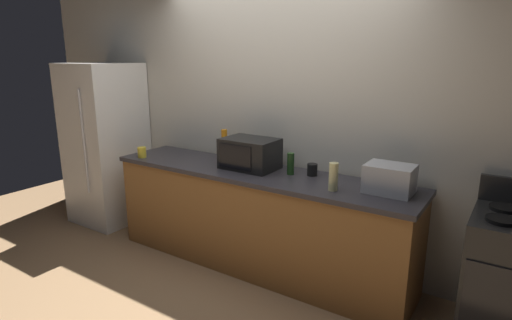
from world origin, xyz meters
The scene contains 11 objects.
ground_plane centered at (0.00, 0.00, 0.00)m, with size 8.00×8.00×0.00m, color #93704C.
back_wall centered at (0.00, 0.81, 1.35)m, with size 6.40×0.10×2.70m, color beige.
counter_run centered at (0.00, 0.40, 0.45)m, with size 2.84×0.64×0.90m.
refrigerator centered at (-2.05, 0.40, 0.90)m, with size 0.72×0.73×1.80m.
microwave centered at (-0.10, 0.45, 1.04)m, with size 0.48×0.35×0.27m.
toaster_oven centered at (1.13, 0.46, 1.01)m, with size 0.34×0.26×0.21m, color #B7BABF.
bottle_vinegar centered at (0.77, 0.28, 1.01)m, with size 0.07×0.07×0.21m, color beige.
bottle_wine centered at (0.30, 0.48, 0.99)m, with size 0.06×0.06×0.19m, color #1E3F19.
bottle_dish_soap centered at (-0.52, 0.63, 1.04)m, with size 0.06×0.06×0.28m, color orange.
mug_black centered at (0.47, 0.55, 0.95)m, with size 0.09×0.09×0.10m, color black.
mug_yellow centered at (-1.22, 0.19, 0.95)m, with size 0.08×0.08×0.10m, color yellow.
Camera 1 is at (1.91, -2.50, 1.88)m, focal length 29.01 mm.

